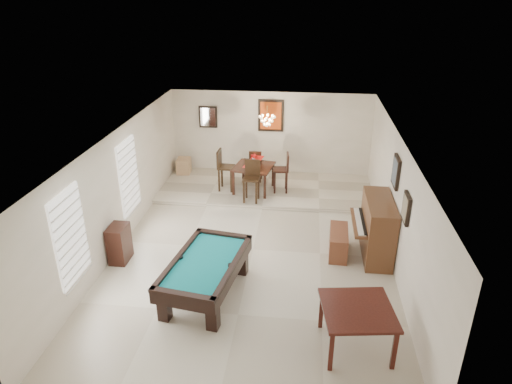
% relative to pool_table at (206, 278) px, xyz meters
% --- Properties ---
extents(ground_plane, '(6.00, 9.00, 0.02)m').
position_rel_pool_table_xyz_m(ground_plane, '(0.69, 1.72, -0.37)').
color(ground_plane, beige).
extents(wall_back, '(6.00, 0.04, 2.60)m').
position_rel_pool_table_xyz_m(wall_back, '(0.69, 6.22, 0.94)').
color(wall_back, silver).
rests_on(wall_back, ground_plane).
extents(wall_front, '(6.00, 0.04, 2.60)m').
position_rel_pool_table_xyz_m(wall_front, '(0.69, -2.78, 0.94)').
color(wall_front, silver).
rests_on(wall_front, ground_plane).
extents(wall_left, '(0.04, 9.00, 2.60)m').
position_rel_pool_table_xyz_m(wall_left, '(-2.31, 1.72, 0.94)').
color(wall_left, silver).
rests_on(wall_left, ground_plane).
extents(wall_right, '(0.04, 9.00, 2.60)m').
position_rel_pool_table_xyz_m(wall_right, '(3.69, 1.72, 0.94)').
color(wall_right, silver).
rests_on(wall_right, ground_plane).
extents(ceiling, '(6.00, 9.00, 0.04)m').
position_rel_pool_table_xyz_m(ceiling, '(0.69, 1.72, 2.24)').
color(ceiling, white).
rests_on(ceiling, wall_back).
extents(dining_step, '(6.00, 2.50, 0.12)m').
position_rel_pool_table_xyz_m(dining_step, '(0.69, 4.97, -0.30)').
color(dining_step, beige).
rests_on(dining_step, ground_plane).
extents(window_left_front, '(0.06, 1.00, 1.70)m').
position_rel_pool_table_xyz_m(window_left_front, '(-2.28, -0.48, 1.04)').
color(window_left_front, white).
rests_on(window_left_front, wall_left).
extents(window_left_rear, '(0.06, 1.00, 1.70)m').
position_rel_pool_table_xyz_m(window_left_rear, '(-2.28, 2.32, 1.04)').
color(window_left_rear, white).
rests_on(window_left_rear, wall_left).
extents(pool_table, '(1.51, 2.34, 0.73)m').
position_rel_pool_table_xyz_m(pool_table, '(0.00, 0.00, 0.00)').
color(pool_table, black).
rests_on(pool_table, ground_plane).
extents(square_table, '(1.26, 1.26, 0.77)m').
position_rel_pool_table_xyz_m(square_table, '(2.70, -1.09, 0.02)').
color(square_table, '#34120D').
rests_on(square_table, ground_plane).
extents(upright_piano, '(0.87, 1.56, 1.30)m').
position_rel_pool_table_xyz_m(upright_piano, '(3.23, 1.84, 0.29)').
color(upright_piano, brown).
rests_on(upright_piano, ground_plane).
extents(piano_bench, '(0.43, 1.01, 0.55)m').
position_rel_pool_table_xyz_m(piano_bench, '(2.57, 1.78, -0.09)').
color(piano_bench, brown).
rests_on(piano_bench, ground_plane).
extents(apothecary_chest, '(0.36, 0.55, 0.82)m').
position_rel_pool_table_xyz_m(apothecary_chest, '(-2.09, 0.97, 0.05)').
color(apothecary_chest, black).
rests_on(apothecary_chest, ground_plane).
extents(dining_table, '(1.19, 1.19, 0.85)m').
position_rel_pool_table_xyz_m(dining_table, '(0.35, 4.70, 0.18)').
color(dining_table, black).
rests_on(dining_table, dining_step).
extents(flower_vase, '(0.15, 0.15, 0.23)m').
position_rel_pool_table_xyz_m(flower_vase, '(0.35, 4.70, 0.73)').
color(flower_vase, '#A20F0D').
rests_on(flower_vase, dining_table).
extents(dining_chair_south, '(0.44, 0.44, 1.12)m').
position_rel_pool_table_xyz_m(dining_chair_south, '(0.37, 3.99, 0.32)').
color(dining_chair_south, black).
rests_on(dining_chair_south, dining_step).
extents(dining_chair_north, '(0.36, 0.36, 0.97)m').
position_rel_pool_table_xyz_m(dining_chair_north, '(0.33, 5.41, 0.24)').
color(dining_chair_north, black).
rests_on(dining_chair_north, dining_step).
extents(dining_chair_west, '(0.45, 0.45, 1.17)m').
position_rel_pool_table_xyz_m(dining_chair_west, '(-0.42, 4.67, 0.34)').
color(dining_chair_west, black).
rests_on(dining_chair_west, dining_step).
extents(dining_chair_east, '(0.45, 0.45, 1.11)m').
position_rel_pool_table_xyz_m(dining_chair_east, '(1.10, 4.73, 0.31)').
color(dining_chair_east, black).
rests_on(dining_chair_east, dining_step).
extents(corner_bench, '(0.44, 0.53, 0.45)m').
position_rel_pool_table_xyz_m(corner_bench, '(-1.96, 5.78, -0.02)').
color(corner_bench, tan).
rests_on(corner_bench, dining_step).
extents(chandelier, '(0.44, 0.44, 0.60)m').
position_rel_pool_table_xyz_m(chandelier, '(0.69, 4.92, 1.84)').
color(chandelier, '#FFE5B2').
rests_on(chandelier, ceiling).
extents(back_painting, '(0.75, 0.06, 0.95)m').
position_rel_pool_table_xyz_m(back_painting, '(0.69, 6.18, 1.54)').
color(back_painting, '#D84C14').
rests_on(back_painting, wall_back).
extents(back_mirror, '(0.55, 0.06, 0.65)m').
position_rel_pool_table_xyz_m(back_mirror, '(-1.21, 6.18, 1.44)').
color(back_mirror, white).
rests_on(back_mirror, wall_back).
extents(right_picture_upper, '(0.06, 0.55, 0.65)m').
position_rel_pool_table_xyz_m(right_picture_upper, '(3.65, 2.02, 1.54)').
color(right_picture_upper, slate).
rests_on(right_picture_upper, wall_right).
extents(right_picture_lower, '(0.06, 0.45, 0.55)m').
position_rel_pool_table_xyz_m(right_picture_lower, '(3.65, 0.72, 1.34)').
color(right_picture_lower, gray).
rests_on(right_picture_lower, wall_right).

